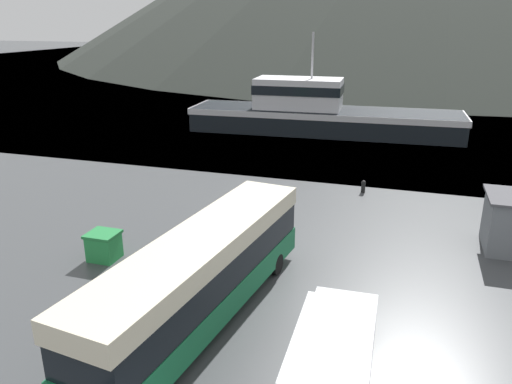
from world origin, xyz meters
TOP-DOWN VIEW (x-y plane):
  - water_surface at (0.00, 144.91)m, footprint 240.00×240.00m
  - tour_bus at (-1.89, 7.82)m, footprint 3.98×12.54m
  - delivery_van at (3.14, 5.52)m, footprint 2.26×6.28m
  - fishing_boat at (-3.83, 40.28)m, footprint 25.65×6.89m
  - storage_bin at (-8.10, 10.94)m, footprint 1.36×1.26m
  - small_boat at (3.12, 49.15)m, footprint 6.28×5.43m
  - mooring_bollard at (2.18, 23.78)m, footprint 0.30×0.30m

SIDE VIEW (x-z plane):
  - water_surface at x=0.00m, z-range 0.00..0.00m
  - small_boat at x=3.12m, z-range 0.00..0.79m
  - mooring_bollard at x=2.18m, z-range 0.03..0.82m
  - storage_bin at x=-8.10m, z-range 0.01..1.30m
  - delivery_van at x=3.14m, z-range 0.08..2.35m
  - fishing_boat at x=-3.83m, z-range -2.75..6.45m
  - tour_bus at x=-1.89m, z-range 0.21..3.56m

